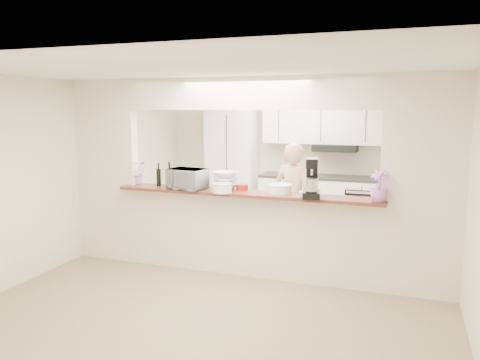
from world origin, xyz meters
The scene contains 19 objects.
floor centered at (0.00, 0.00, 0.00)m, with size 6.00×6.00×0.00m, color gray.
tile_overlay centered at (0.00, 1.55, 0.01)m, with size 5.00×2.90×0.01m, color silver.
partition centered at (0.00, 0.00, 1.48)m, with size 5.00×0.15×2.50m.
bar_counter centered at (0.00, 0.00, 0.58)m, with size 3.40×0.38×1.09m.
kitchen_cabinets centered at (-0.19, 2.72, 0.97)m, with size 3.15×0.62×2.25m.
refrigerator centered at (2.05, 2.65, 0.85)m, with size 0.75×0.70×1.70m, color #A5A5AA.
flower_left centered at (-1.60, 0.05, 1.25)m, with size 0.28×0.25×0.32m, color pink.
wine_bottle_a centered at (-1.24, -0.02, 1.21)m, with size 0.06×0.06×0.31m.
wine_bottle_b centered at (-1.00, -0.15, 1.23)m, with size 0.07×0.07×0.35m.
toaster_oven centered at (-0.77, -0.10, 1.22)m, with size 0.47×0.32×0.26m, color #9D9EA2.
serving_bowls centered at (-0.30, 0.05, 1.20)m, with size 0.31×0.31×0.22m, color silver.
plate_stack_a centered at (-0.25, -0.19, 1.15)m, with size 0.25×0.25×0.11m.
plate_stack_b centered at (0.42, 0.03, 1.14)m, with size 0.31×0.31×0.11m.
red_bowl centered at (-0.09, 0.08, 1.13)m, with size 0.16×0.16×0.07m, color maroon.
tan_bowl centered at (0.40, -0.03, 1.13)m, with size 0.15×0.15×0.07m, color tan.
utensil_caddy centered at (0.80, -0.15, 1.18)m, with size 0.24×0.17×0.20m.
stand_mixer centered at (0.85, -0.13, 1.30)m, with size 0.25×0.34×0.46m.
flower_right centered at (1.60, -0.15, 1.27)m, with size 0.20×0.20×0.36m, color #C273D6.
person centered at (0.38, 0.99, 0.82)m, with size 0.60×0.39×1.63m, color #D79E8B.
Camera 1 is at (1.87, -5.46, 2.12)m, focal length 35.00 mm.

